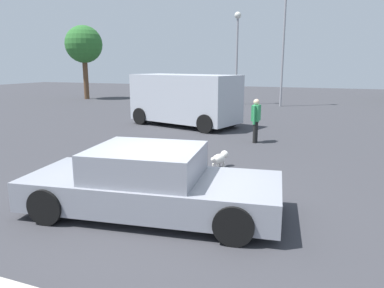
{
  "coord_description": "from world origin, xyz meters",
  "views": [
    {
      "loc": [
        2.92,
        -5.65,
        2.7
      ],
      "look_at": [
        -0.08,
        1.97,
        0.9
      ],
      "focal_mm": 33.9,
      "sensor_mm": 36.0,
      "label": 1
    }
  ],
  "objects_px": {
    "dog": "(220,158)",
    "van_white": "(185,98)",
    "light_post_near": "(237,42)",
    "sedan_foreground": "(151,183)",
    "pedestrian": "(256,117)",
    "light_post_mid": "(284,25)"
  },
  "relations": [
    {
      "from": "dog",
      "to": "van_white",
      "type": "xyz_separation_m",
      "value": [
        -3.52,
        6.04,
        0.95
      ]
    },
    {
      "from": "van_white",
      "to": "light_post_near",
      "type": "height_order",
      "value": "light_post_near"
    },
    {
      "from": "sedan_foreground",
      "to": "pedestrian",
      "type": "bearing_deg",
      "value": 77.6
    },
    {
      "from": "dog",
      "to": "pedestrian",
      "type": "relative_size",
      "value": 0.45
    },
    {
      "from": "van_white",
      "to": "light_post_near",
      "type": "bearing_deg",
      "value": -73.73
    },
    {
      "from": "pedestrian",
      "to": "light_post_mid",
      "type": "distance_m",
      "value": 12.73
    },
    {
      "from": "light_post_mid",
      "to": "sedan_foreground",
      "type": "bearing_deg",
      "value": -89.07
    },
    {
      "from": "dog",
      "to": "sedan_foreground",
      "type": "bearing_deg",
      "value": -167.86
    },
    {
      "from": "light_post_near",
      "to": "light_post_mid",
      "type": "relative_size",
      "value": 0.78
    },
    {
      "from": "light_post_near",
      "to": "sedan_foreground",
      "type": "bearing_deg",
      "value": -79.93
    },
    {
      "from": "light_post_near",
      "to": "dog",
      "type": "bearing_deg",
      "value": -76.77
    },
    {
      "from": "pedestrian",
      "to": "van_white",
      "type": "bearing_deg",
      "value": -30.42
    },
    {
      "from": "sedan_foreground",
      "to": "light_post_near",
      "type": "height_order",
      "value": "light_post_near"
    },
    {
      "from": "light_post_mid",
      "to": "pedestrian",
      "type": "bearing_deg",
      "value": -86.09
    },
    {
      "from": "dog",
      "to": "pedestrian",
      "type": "xyz_separation_m",
      "value": [
        0.21,
        3.55,
        0.64
      ]
    },
    {
      "from": "dog",
      "to": "light_post_mid",
      "type": "xyz_separation_m",
      "value": [
        -0.61,
        15.52,
        4.89
      ]
    },
    {
      "from": "van_white",
      "to": "dog",
      "type": "bearing_deg",
      "value": 135.77
    },
    {
      "from": "van_white",
      "to": "light_post_mid",
      "type": "relative_size",
      "value": 0.67
    },
    {
      "from": "van_white",
      "to": "pedestrian",
      "type": "relative_size",
      "value": 3.4
    },
    {
      "from": "pedestrian",
      "to": "light_post_near",
      "type": "distance_m",
      "value": 12.98
    },
    {
      "from": "dog",
      "to": "light_post_mid",
      "type": "distance_m",
      "value": 16.29
    },
    {
      "from": "light_post_near",
      "to": "light_post_mid",
      "type": "xyz_separation_m",
      "value": [
        3.04,
        0.02,
        0.99
      ]
    }
  ]
}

